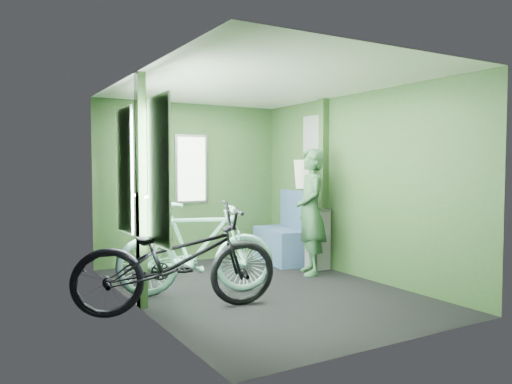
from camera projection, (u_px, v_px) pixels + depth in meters
room at (256, 162)px, 5.56m from camera, size 4.00×4.02×2.31m
bicycle_black at (178, 312)px, 4.76m from camera, size 2.06×1.13×1.09m
bicycle_mint at (197, 295)px, 5.38m from camera, size 1.79×1.06×1.06m
passenger at (311, 212)px, 6.40m from camera, size 0.58×0.76×1.61m
waste_box at (316, 238)px, 6.79m from camera, size 0.24×0.34×0.82m
bench_seat at (285, 241)px, 7.24m from camera, size 0.66×1.04×1.04m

